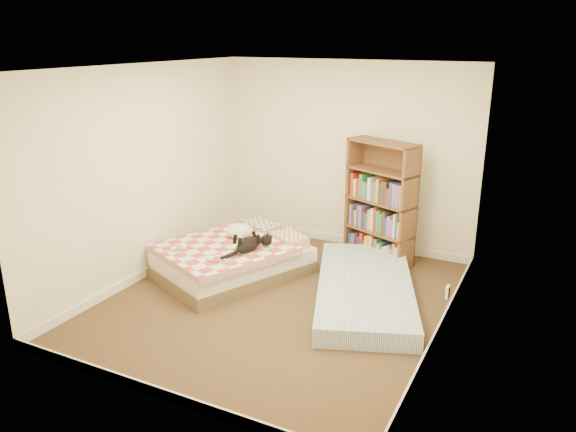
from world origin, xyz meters
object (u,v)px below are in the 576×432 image
at_px(floor_mattress, 365,289).
at_px(black_cat, 250,244).
at_px(bookshelf, 380,217).
at_px(white_dog, 240,231).
at_px(bed, 235,258).

xyz_separation_m(floor_mattress, black_cat, (-1.35, -0.21, 0.38)).
bearing_deg(bookshelf, white_dog, -120.80).
distance_m(bed, bookshelf, 1.93).
distance_m(floor_mattress, white_dog, 1.71).
bearing_deg(floor_mattress, white_dog, 156.58).
bearing_deg(white_dog, bed, -70.99).
bearing_deg(floor_mattress, bed, 163.36).
distance_m(black_cat, white_dog, 0.43).
relative_size(bed, white_dog, 5.41).
distance_m(bookshelf, white_dog, 1.80).
relative_size(floor_mattress, white_dog, 5.99).
bearing_deg(floor_mattress, black_cat, 168.35).
bearing_deg(white_dog, black_cat, -34.51).
distance_m(bookshelf, floor_mattress, 1.28).
height_order(bookshelf, floor_mattress, bookshelf).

